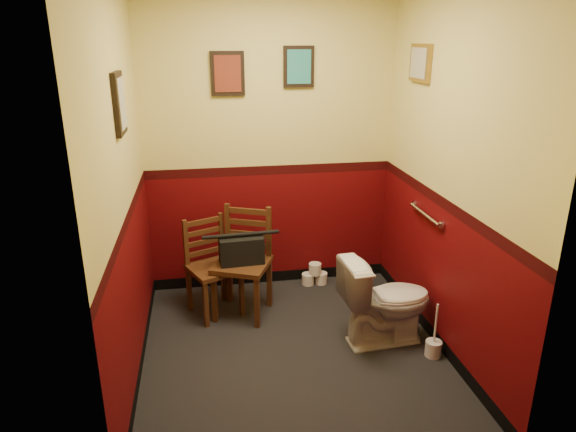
# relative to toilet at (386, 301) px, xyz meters

# --- Properties ---
(floor) EXTENTS (2.20, 2.40, 0.00)m
(floor) POSITION_rel_toilet_xyz_m (-0.72, -0.05, -0.34)
(floor) COLOR black
(floor) RESTS_ON ground
(wall_back) EXTENTS (2.20, 0.00, 2.70)m
(wall_back) POSITION_rel_toilet_xyz_m (-0.72, 1.15, 1.01)
(wall_back) COLOR #510609
(wall_back) RESTS_ON ground
(wall_front) EXTENTS (2.20, 0.00, 2.70)m
(wall_front) POSITION_rel_toilet_xyz_m (-0.72, -1.25, 1.01)
(wall_front) COLOR #510609
(wall_front) RESTS_ON ground
(wall_left) EXTENTS (0.00, 2.40, 2.70)m
(wall_left) POSITION_rel_toilet_xyz_m (-1.82, -0.05, 1.01)
(wall_left) COLOR #510609
(wall_left) RESTS_ON ground
(wall_right) EXTENTS (0.00, 2.40, 2.70)m
(wall_right) POSITION_rel_toilet_xyz_m (0.38, -0.05, 1.01)
(wall_right) COLOR #510609
(wall_right) RESTS_ON ground
(grab_bar) EXTENTS (0.05, 0.56, 0.06)m
(grab_bar) POSITION_rel_toilet_xyz_m (0.35, 0.20, 0.61)
(grab_bar) COLOR silver
(grab_bar) RESTS_ON wall_right
(framed_print_back_a) EXTENTS (0.28, 0.04, 0.36)m
(framed_print_back_a) POSITION_rel_toilet_xyz_m (-1.07, 1.13, 1.61)
(framed_print_back_a) COLOR black
(framed_print_back_a) RESTS_ON wall_back
(framed_print_back_b) EXTENTS (0.26, 0.04, 0.34)m
(framed_print_back_b) POSITION_rel_toilet_xyz_m (-0.47, 1.13, 1.66)
(framed_print_back_b) COLOR black
(framed_print_back_b) RESTS_ON wall_back
(framed_print_left) EXTENTS (0.04, 0.30, 0.38)m
(framed_print_left) POSITION_rel_toilet_xyz_m (-1.80, 0.05, 1.51)
(framed_print_left) COLOR black
(framed_print_left) RESTS_ON wall_left
(framed_print_right) EXTENTS (0.04, 0.34, 0.28)m
(framed_print_right) POSITION_rel_toilet_xyz_m (0.36, 0.55, 1.71)
(framed_print_right) COLOR olive
(framed_print_right) RESTS_ON wall_right
(toilet) EXTENTS (0.73, 0.45, 0.69)m
(toilet) POSITION_rel_toilet_xyz_m (0.00, 0.00, 0.00)
(toilet) COLOR white
(toilet) RESTS_ON floor
(toilet_brush) EXTENTS (0.12, 0.12, 0.43)m
(toilet_brush) POSITION_rel_toilet_xyz_m (0.29, -0.26, -0.27)
(toilet_brush) COLOR silver
(toilet_brush) RESTS_ON floor
(chair_left) EXTENTS (0.51, 0.51, 0.82)m
(chair_left) POSITION_rel_toilet_xyz_m (-1.29, 0.69, 0.07)
(chair_left) COLOR #422513
(chair_left) RESTS_ON floor
(chair_right) EXTENTS (0.56, 0.56, 0.91)m
(chair_right) POSITION_rel_toilet_xyz_m (-1.02, 0.64, 0.11)
(chair_right) COLOR #422513
(chair_right) RESTS_ON floor
(handbag) EXTENTS (0.37, 0.20, 0.26)m
(handbag) POSITION_rel_toilet_xyz_m (-1.04, 0.60, 0.25)
(handbag) COLOR black
(handbag) RESTS_ON chair_right
(tp_stack) EXTENTS (0.25, 0.13, 0.21)m
(tp_stack) POSITION_rel_toilet_xyz_m (-0.32, 1.04, -0.25)
(tp_stack) COLOR silver
(tp_stack) RESTS_ON floor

